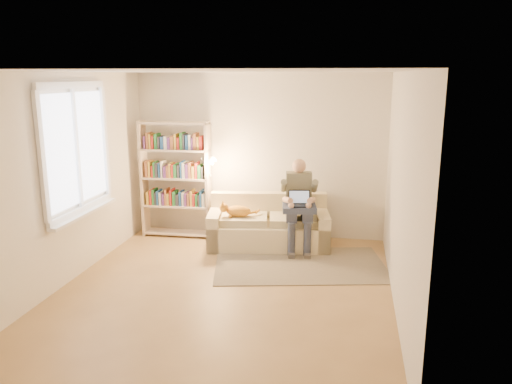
% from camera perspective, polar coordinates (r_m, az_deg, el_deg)
% --- Properties ---
extents(floor, '(4.50, 4.50, 0.00)m').
position_cam_1_polar(floor, '(6.24, -3.53, -11.00)').
color(floor, olive).
rests_on(floor, ground).
extents(ceiling, '(4.00, 4.50, 0.02)m').
position_cam_1_polar(ceiling, '(5.69, -3.91, 13.61)').
color(ceiling, white).
rests_on(ceiling, wall_back).
extents(wall_left, '(0.02, 4.50, 2.60)m').
position_cam_1_polar(wall_left, '(6.62, -20.72, 1.40)').
color(wall_left, silver).
rests_on(wall_left, floor).
extents(wall_right, '(0.02, 4.50, 2.60)m').
position_cam_1_polar(wall_right, '(5.68, 16.23, -0.12)').
color(wall_right, silver).
rests_on(wall_right, floor).
extents(wall_back, '(4.00, 0.02, 2.60)m').
position_cam_1_polar(wall_back, '(7.99, 0.36, 4.16)').
color(wall_back, silver).
rests_on(wall_back, floor).
extents(wall_front, '(4.00, 0.02, 2.60)m').
position_cam_1_polar(wall_front, '(3.78, -12.36, -6.54)').
color(wall_front, silver).
rests_on(wall_front, floor).
extents(window, '(0.12, 1.52, 1.69)m').
position_cam_1_polar(window, '(6.75, -19.51, 2.36)').
color(window, white).
rests_on(window, wall_left).
extents(sofa, '(1.91, 1.09, 0.77)m').
position_cam_1_polar(sofa, '(7.66, 1.43, -4.09)').
color(sofa, beige).
rests_on(sofa, floor).
extents(person, '(0.46, 0.66, 1.35)m').
position_cam_1_polar(person, '(7.40, 4.92, -0.93)').
color(person, '#6F705B').
rests_on(person, sofa).
extents(cat, '(0.56, 0.26, 0.21)m').
position_cam_1_polar(cat, '(7.48, -1.92, -2.13)').
color(cat, '#F8A630').
rests_on(cat, sofa).
extents(blanket, '(0.54, 0.47, 0.09)m').
position_cam_1_polar(blanket, '(7.29, 4.79, -1.84)').
color(blanket, '#2D364F').
rests_on(blanket, person).
extents(laptop, '(0.35, 0.33, 0.25)m').
position_cam_1_polar(laptop, '(7.28, 4.80, -1.08)').
color(laptop, black).
rests_on(laptop, blanket).
extents(bookshelf, '(1.24, 0.34, 1.86)m').
position_cam_1_polar(bookshelf, '(8.04, -9.14, 2.10)').
color(bookshelf, beige).
rests_on(bookshelf, floor).
extents(rug, '(2.56, 1.83, 0.01)m').
position_cam_1_polar(rug, '(6.97, 5.05, -8.30)').
color(rug, '#7C705A').
rests_on(rug, floor).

